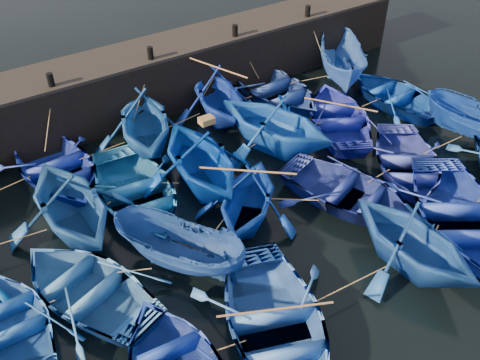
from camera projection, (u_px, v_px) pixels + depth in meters
ground at (297, 251)px, 16.62m from camera, size 120.00×120.00×0.00m
quay_wall at (145, 81)px, 22.68m from camera, size 26.00×2.50×2.50m
quay_top at (141, 52)px, 21.86m from camera, size 26.00×2.50×0.12m
bollard_1 at (51, 80)px, 19.35m from camera, size 0.24×0.24×0.50m
bollard_2 at (150, 53)px, 21.08m from camera, size 0.24×0.24×0.50m
bollard_3 at (235, 30)px, 22.82m from camera, size 0.24×0.24×0.50m
bollard_4 at (308, 11)px, 24.55m from camera, size 0.24×0.24×0.50m
boat_1 at (56, 168)px, 19.07m from camera, size 3.99×5.39×1.08m
boat_2 at (144, 120)px, 20.27m from camera, size 5.41×5.79×2.45m
boat_3 at (218, 94)px, 21.94m from camera, size 4.90×5.33×2.35m
boat_4 at (274, 89)px, 23.56m from camera, size 4.15×5.57×1.11m
boat_5 at (343, 62)px, 24.62m from camera, size 4.50×5.29×1.98m
boat_7 at (70, 202)px, 16.52m from camera, size 4.25×4.89×2.53m
boat_8 at (135, 192)px, 17.99m from camera, size 4.37×5.72×1.11m
boat_9 at (201, 157)px, 18.31m from camera, size 4.68×5.28×2.55m
boat_10 at (275, 120)px, 20.14m from camera, size 5.63×6.04×2.58m
boat_11 at (339, 116)px, 21.82m from camera, size 5.56×6.14×1.04m
boat_12 at (395, 94)px, 23.32m from camera, size 3.65×4.86×0.96m
boat_13 at (11, 323)px, 13.99m from camera, size 3.03×4.20×0.86m
boat_14 at (87, 287)px, 14.84m from camera, size 4.94×5.74×1.00m
boat_15 at (179, 249)px, 15.55m from camera, size 3.67×4.36×1.62m
boat_16 at (248, 197)px, 17.04m from camera, size 5.20×5.17×2.07m
boat_17 at (349, 192)px, 18.06m from camera, size 5.02×5.89×1.04m
boat_18 at (407, 162)px, 19.39m from camera, size 5.62×5.94×1.00m
boat_19 at (478, 123)px, 20.82m from camera, size 3.28×4.65×1.69m
boat_22 at (275, 324)px, 13.81m from camera, size 5.47×6.41×1.12m
boat_23 at (413, 239)px, 15.42m from camera, size 4.00×4.57×2.29m
boat_24 at (458, 214)px, 17.09m from camera, size 6.53×7.01×1.18m
wooden_crate at (207, 120)px, 17.58m from camera, size 0.49×0.36×0.22m
mooring_ropes at (220, 151)px, 19.32m from camera, size 17.69×11.85×2.10m
loose_oars at (271, 147)px, 18.12m from camera, size 10.53×12.14×1.36m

